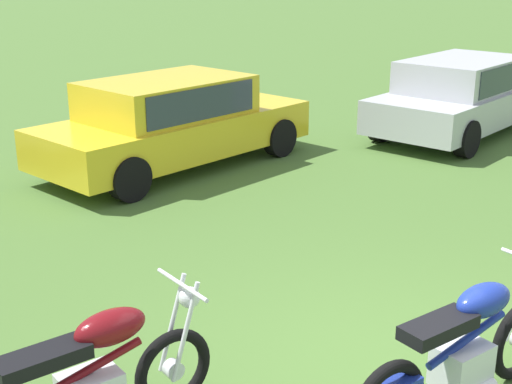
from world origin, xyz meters
name	(u,v)px	position (x,y,z in m)	size (l,w,h in m)	color
motorcycle_maroon	(91,381)	(-2.45, 0.35, 0.48)	(1.95, 0.84, 1.02)	black
motorcycle_blue	(464,352)	(0.11, -0.39, 0.49)	(2.13, 0.81, 1.02)	black
car_yellow	(172,118)	(0.13, 6.63, 0.80)	(4.90, 3.44, 1.43)	gold
car_silver	(463,92)	(5.83, 6.56, 0.80)	(4.91, 3.55, 1.43)	#B2B5BA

